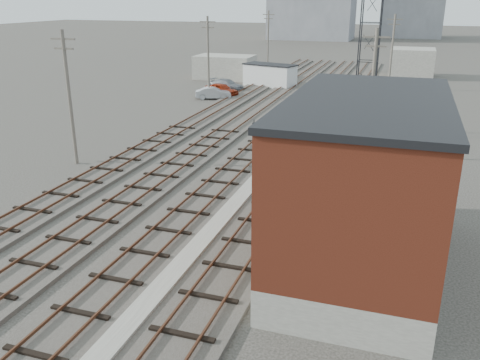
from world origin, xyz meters
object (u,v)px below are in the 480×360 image
at_px(site_trailer, 270,75).
at_px(car_silver, 213,93).
at_px(car_red, 221,89).
at_px(switch_stand, 254,128).
at_px(signal_mast, 268,214).
at_px(car_grey, 227,85).

bearing_deg(site_trailer, car_silver, -93.83).
bearing_deg(car_red, car_silver, -164.25).
bearing_deg(car_red, site_trailer, -4.85).
bearing_deg(switch_stand, signal_mast, -84.70).
relative_size(switch_stand, car_grey, 0.27).
xyz_separation_m(switch_stand, car_grey, (-9.49, 19.76, 0.09)).
bearing_deg(switch_stand, car_grey, 102.47).
bearing_deg(car_silver, signal_mast, -174.97).
relative_size(signal_mast, site_trailer, 0.50).
height_order(car_silver, car_grey, car_grey).
relative_size(signal_mast, switch_stand, 2.93).
height_order(site_trailer, car_grey, site_trailer).
relative_size(car_red, car_grey, 0.91).
xyz_separation_m(signal_mast, car_red, (-15.60, 36.28, -1.35)).
relative_size(car_red, car_silver, 1.06).
height_order(switch_stand, car_silver, switch_stand).
xyz_separation_m(car_silver, car_grey, (-0.49, 5.89, 0.01)).
relative_size(switch_stand, car_silver, 0.31).
xyz_separation_m(signal_mast, site_trailer, (-11.95, 44.43, -0.63)).
height_order(switch_stand, site_trailer, site_trailer).
bearing_deg(switch_stand, car_red, 105.58).
height_order(signal_mast, switch_stand, signal_mast).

